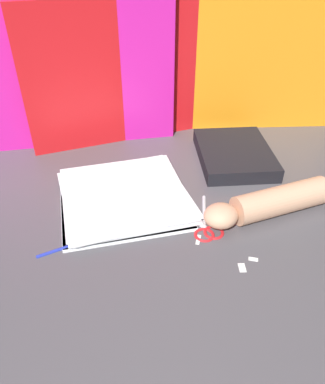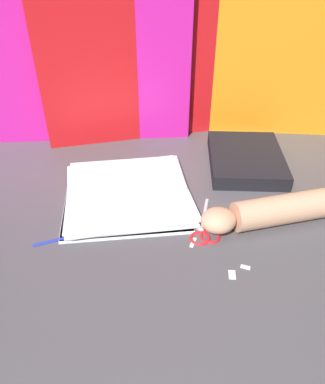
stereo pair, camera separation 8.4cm
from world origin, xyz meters
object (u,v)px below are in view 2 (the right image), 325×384
object	(u,v)px
paper_stack	(127,194)
scissors	(201,228)
book_closed	(246,159)
hand_forearm	(271,211)

from	to	relation	value
paper_stack	scissors	xyz separation A→B (m)	(0.16, -0.14, -0.00)
book_closed	scissors	distance (m)	0.31
paper_stack	book_closed	bearing A→B (deg)	18.51
scissors	hand_forearm	xyz separation A→B (m)	(0.16, 0.00, 0.03)
hand_forearm	scissors	bearing A→B (deg)	-178.86
book_closed	scissors	world-z (taller)	book_closed
book_closed	hand_forearm	xyz separation A→B (m)	(-0.02, -0.25, 0.01)
paper_stack	scissors	world-z (taller)	paper_stack
book_closed	hand_forearm	bearing A→B (deg)	-94.44
paper_stack	scissors	distance (m)	0.21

